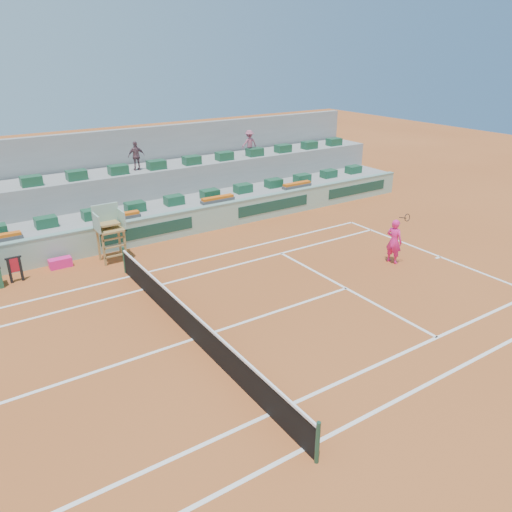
{
  "coord_description": "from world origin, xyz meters",
  "views": [
    {
      "loc": [
        -5.67,
        -12.11,
        8.37
      ],
      "look_at": [
        4.0,
        2.5,
        1.0
      ],
      "focal_mm": 35.0,
      "sensor_mm": 36.0,
      "label": 1
    }
  ],
  "objects": [
    {
      "name": "towel_rack",
      "position": [
        -3.78,
        7.43,
        0.6
      ],
      "size": [
        0.58,
        0.1,
        1.03
      ],
      "color": "black",
      "rests_on": "ground"
    },
    {
      "name": "court_lines",
      "position": [
        0.0,
        0.0,
        0.01
      ],
      "size": [
        23.89,
        11.09,
        0.01
      ],
      "color": "white",
      "rests_on": "ground"
    },
    {
      "name": "spectator_right",
      "position": [
        9.78,
        11.92,
        3.32
      ],
      "size": [
        0.95,
        0.56,
        1.44
      ],
      "primitive_type": "imported",
      "rotation": [
        0.0,
        0.0,
        3.12
      ],
      "color": "#A65369",
      "rests_on": "seating_tier_upper"
    },
    {
      "name": "stadium_back_wall",
      "position": [
        0.0,
        13.9,
        2.2
      ],
      "size": [
        36.0,
        0.4,
        4.4
      ],
      "primitive_type": "cube",
      "color": "#979794",
      "rests_on": "ground"
    },
    {
      "name": "seat_row_upper",
      "position": [
        0.0,
        11.7,
        2.82
      ],
      "size": [
        32.9,
        0.6,
        0.44
      ],
      "color": "#1A4F32",
      "rests_on": "seating_tier_upper"
    },
    {
      "name": "player_bag",
      "position": [
        -2.04,
        7.91,
        0.2
      ],
      "size": [
        0.89,
        0.39,
        0.39
      ],
      "primitive_type": "cube",
      "color": "#FD2184",
      "rests_on": "ground"
    },
    {
      "name": "seating_tier_upper",
      "position": [
        0.0,
        12.3,
        1.3
      ],
      "size": [
        36.0,
        2.4,
        2.6
      ],
      "primitive_type": "cube",
      "color": "#979794",
      "rests_on": "ground"
    },
    {
      "name": "umpire_chair",
      "position": [
        0.0,
        7.5,
        1.54
      ],
      "size": [
        1.1,
        0.9,
        2.4
      ],
      "color": "olive",
      "rests_on": "ground"
    },
    {
      "name": "ground",
      "position": [
        0.0,
        0.0,
        0.0
      ],
      "size": [
        90.0,
        90.0,
        0.0
      ],
      "primitive_type": "plane",
      "color": "#A14B1F",
      "rests_on": "ground"
    },
    {
      "name": "spectator_mid",
      "position": [
        3.09,
        11.99,
        3.32
      ],
      "size": [
        0.87,
        0.41,
        1.44
      ],
      "primitive_type": "imported",
      "rotation": [
        0.0,
        0.0,
        3.07
      ],
      "color": "#6F4A53",
      "rests_on": "seating_tier_upper"
    },
    {
      "name": "tennis_net",
      "position": [
        0.0,
        0.0,
        0.53
      ],
      "size": [
        0.1,
        11.97,
        1.1
      ],
      "color": "black",
      "rests_on": "ground"
    },
    {
      "name": "tennis_player",
      "position": [
        9.7,
        0.77,
        0.95
      ],
      "size": [
        0.59,
        0.95,
        2.28
      ],
      "color": "#FD2184",
      "rests_on": "ground"
    },
    {
      "name": "seating_tier_lower",
      "position": [
        0.0,
        10.7,
        0.6
      ],
      "size": [
        36.0,
        4.0,
        1.2
      ],
      "primitive_type": "cube",
      "color": "#979794",
      "rests_on": "ground"
    },
    {
      "name": "seat_row_lower",
      "position": [
        0.0,
        9.8,
        1.42
      ],
      "size": [
        32.9,
        0.6,
        0.44
      ],
      "color": "#1A4F32",
      "rests_on": "seating_tier_lower"
    },
    {
      "name": "advertising_hoarding",
      "position": [
        0.02,
        8.5,
        0.63
      ],
      "size": [
        36.0,
        0.34,
        1.26
      ],
      "color": "#92B8A2",
      "rests_on": "ground"
    },
    {
      "name": "flower_planters",
      "position": [
        -1.5,
        9.0,
        1.33
      ],
      "size": [
        26.8,
        0.36,
        0.28
      ],
      "color": "#4F4F4F",
      "rests_on": "seating_tier_lower"
    }
  ]
}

